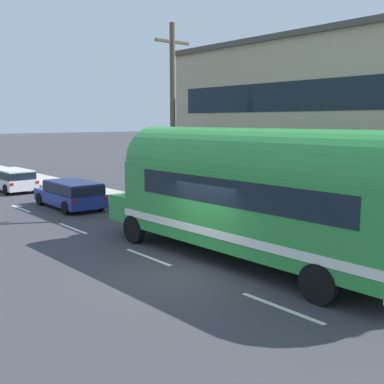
% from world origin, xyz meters
% --- Properties ---
extents(ground_plane, '(300.00, 300.00, 0.00)m').
position_xyz_m(ground_plane, '(0.00, 0.00, 0.00)').
color(ground_plane, '#38383D').
extents(lane_markings, '(4.00, 80.00, 0.01)m').
position_xyz_m(lane_markings, '(2.72, 13.05, 0.00)').
color(lane_markings, silver).
rests_on(lane_markings, ground).
extents(sidewalk_slab, '(2.57, 90.00, 0.15)m').
position_xyz_m(sidewalk_slab, '(5.15, 10.00, 0.07)').
color(sidewalk_slab, '#ADA89E').
rests_on(sidewalk_slab, ground).
extents(roadside_building, '(8.92, 18.67, 7.84)m').
position_xyz_m(roadside_building, '(11.38, 0.23, 3.93)').
color(roadside_building, tan).
rests_on(roadside_building, ground).
extents(utility_pole, '(1.80, 0.24, 8.50)m').
position_xyz_m(utility_pole, '(4.57, 6.49, 4.42)').
color(utility_pole, brown).
rests_on(utility_pole, ground).
extents(painted_bus, '(2.83, 12.18, 4.12)m').
position_xyz_m(painted_bus, '(1.96, -0.97, 2.30)').
color(painted_bus, '#2D8C3D').
rests_on(painted_bus, ground).
extents(car_lead, '(2.09, 4.64, 1.37)m').
position_xyz_m(car_lead, '(1.99, 11.43, 0.80)').
color(car_lead, navy).
rests_on(car_lead, ground).
extents(car_second, '(1.95, 4.74, 1.37)m').
position_xyz_m(car_second, '(1.79, 19.22, 0.79)').
color(car_second, white).
rests_on(car_second, ground).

